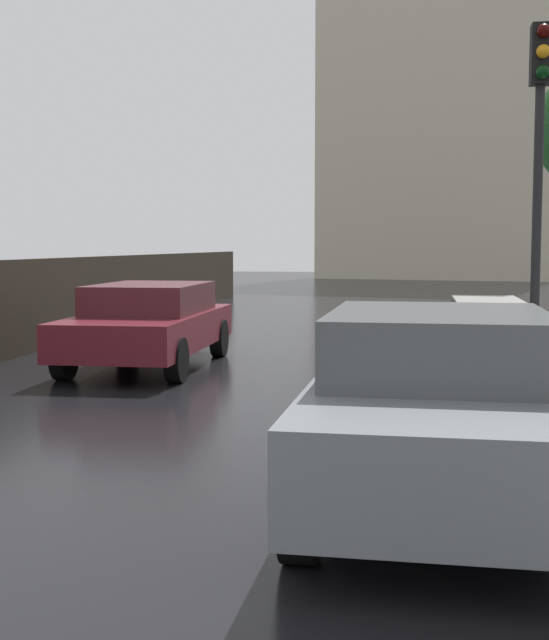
% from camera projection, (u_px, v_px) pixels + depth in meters
% --- Properties ---
extents(car_maroon_mid_road, '(1.98, 4.53, 1.35)m').
position_uv_depth(car_maroon_mid_road, '(149.00, 322.00, 13.88)').
color(car_maroon_mid_road, maroon).
rests_on(car_maroon_mid_road, ground).
extents(car_grey_far_ahead, '(1.96, 4.39, 1.48)m').
position_uv_depth(car_grey_far_ahead, '(438.00, 403.00, 6.56)').
color(car_grey_far_ahead, slate).
rests_on(car_grey_far_ahead, ground).
extents(traffic_light, '(0.26, 0.39, 4.60)m').
position_uv_depth(traffic_light, '(539.00, 139.00, 10.85)').
color(traffic_light, black).
rests_on(traffic_light, sidewalk_strip).
extents(distant_tower, '(15.33, 14.12, 24.98)m').
position_uv_depth(distant_tower, '(449.00, 71.00, 51.96)').
color(distant_tower, beige).
rests_on(distant_tower, ground).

